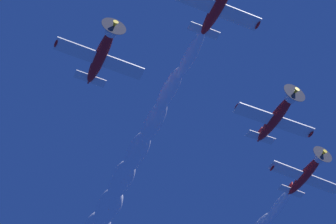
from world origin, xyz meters
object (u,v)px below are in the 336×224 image
object	(u,v)px
airplane_left_wingman	(277,116)
airplane_slot_tail	(306,174)
airplane_right_wingman	(101,54)
airplane_lead	(219,4)

from	to	relation	value
airplane_left_wingman	airplane_slot_tail	size ratio (longest dim) A/B	1.00
airplane_left_wingman	airplane_slot_tail	xyz separation A→B (m)	(-9.13, -8.85, 2.91)
airplane_left_wingman	airplane_right_wingman	size ratio (longest dim) A/B	1.00
airplane_lead	airplane_left_wingman	xyz separation A→B (m)	(-10.88, -9.32, -2.64)
airplane_right_wingman	airplane_slot_tail	bearing A→B (deg)	-162.38
airplane_right_wingman	airplane_lead	bearing A→B (deg)	138.12
airplane_lead	airplane_right_wingman	world-z (taller)	airplane_lead
airplane_right_wingman	airplane_slot_tail	world-z (taller)	airplane_slot_tail
airplane_lead	airplane_slot_tail	bearing A→B (deg)	-137.75
airplane_lead	airplane_slot_tail	distance (m)	27.03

